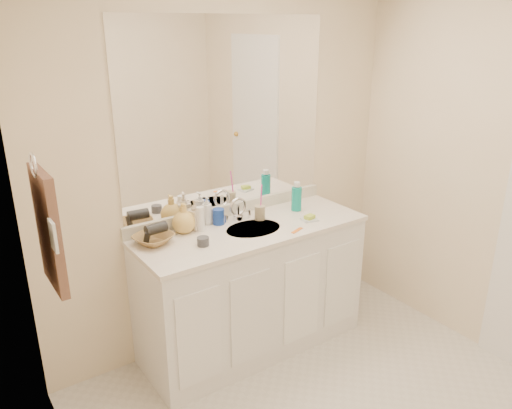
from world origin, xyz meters
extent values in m
cube|color=#F9E5C3|center=(0.00, 1.30, 1.20)|extent=(2.60, 0.02, 2.40)
cube|color=#F9E5C3|center=(-1.30, 0.00, 1.20)|extent=(0.02, 2.60, 2.40)
cube|color=white|center=(0.00, 1.02, 0.42)|extent=(1.50, 0.55, 0.85)
cube|color=white|center=(0.00, 1.02, 0.86)|extent=(1.52, 0.57, 0.03)
cube|color=silver|center=(0.00, 1.29, 0.92)|extent=(1.52, 0.03, 0.08)
cylinder|color=beige|center=(0.00, 1.00, 0.87)|extent=(0.37, 0.37, 0.02)
cylinder|color=silver|center=(0.00, 1.18, 0.94)|extent=(0.02, 0.02, 0.11)
cube|color=white|center=(0.00, 1.29, 1.56)|extent=(1.48, 0.01, 1.20)
cylinder|color=#16399B|center=(-0.14, 1.19, 0.93)|extent=(0.09, 0.09, 0.10)
cylinder|color=tan|center=(0.12, 1.11, 0.93)|extent=(0.09, 0.09, 0.09)
cylinder|color=#FF43BD|center=(0.13, 1.11, 1.03)|extent=(0.02, 0.04, 0.19)
cylinder|color=#0C998C|center=(0.43, 1.11, 0.96)|extent=(0.09, 0.09, 0.17)
cube|color=silver|center=(0.38, 0.91, 0.89)|extent=(0.12, 0.11, 0.01)
cube|color=#ACCC31|center=(0.38, 0.91, 0.90)|extent=(0.07, 0.06, 0.02)
cube|color=orange|center=(0.20, 0.82, 0.88)|extent=(0.11, 0.06, 0.00)
cylinder|color=#393A40|center=(-0.39, 0.96, 0.91)|extent=(0.08, 0.08, 0.05)
cylinder|color=white|center=(-0.29, 1.16, 0.96)|extent=(0.06, 0.06, 0.16)
imported|color=white|center=(-0.20, 1.24, 0.97)|extent=(0.08, 0.08, 0.18)
imported|color=beige|center=(-0.30, 1.21, 0.98)|extent=(0.11, 0.11, 0.19)
imported|color=#E6B959|center=(-0.39, 1.20, 0.97)|extent=(0.16, 0.16, 0.19)
imported|color=olive|center=(-0.61, 1.15, 0.91)|extent=(0.29, 0.29, 0.06)
cylinder|color=black|center=(-0.59, 1.15, 0.97)|extent=(0.13, 0.07, 0.06)
torus|color=silver|center=(-1.27, 0.77, 1.55)|extent=(0.01, 0.11, 0.11)
cube|color=#50352A|center=(-1.25, 0.77, 1.25)|extent=(0.04, 0.32, 0.55)
cube|color=silver|center=(-1.27, 0.57, 1.30)|extent=(0.01, 0.08, 0.13)
camera|label=1|loc=(-1.64, -1.41, 2.11)|focal=35.00mm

